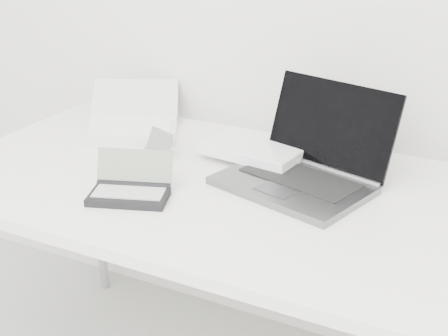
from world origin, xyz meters
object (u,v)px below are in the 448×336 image
at_px(desk, 242,203).
at_px(palmtop_charcoal, 130,189).
at_px(laptop_large, 286,160).
at_px(netbook_open_white, 132,123).

xyz_separation_m(desk, palmtop_charcoal, (-0.21, -0.17, 0.07)).
relative_size(laptop_large, palmtop_charcoal, 2.42).
bearing_deg(palmtop_charcoal, laptop_large, 27.18).
distance_m(desk, laptop_large, 0.16).
distance_m(desk, palmtop_charcoal, 0.28).
distance_m(desk, netbook_open_white, 0.53).
distance_m(laptop_large, palmtop_charcoal, 0.41).
relative_size(netbook_open_white, palmtop_charcoal, 1.95).
bearing_deg(netbook_open_white, laptop_large, -38.16).
bearing_deg(desk, netbook_open_white, 155.59).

